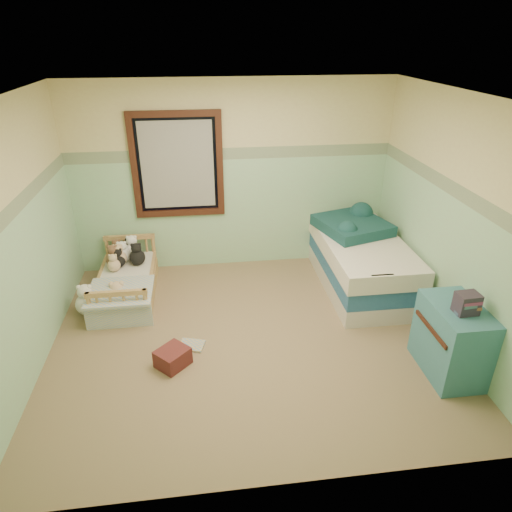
{
  "coord_description": "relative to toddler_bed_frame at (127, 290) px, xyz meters",
  "views": [
    {
      "loc": [
        -0.43,
        -3.97,
        3.01
      ],
      "look_at": [
        0.13,
        0.35,
        0.81
      ],
      "focal_mm": 31.7,
      "sensor_mm": 36.0,
      "label": 1
    }
  ],
  "objects": [
    {
      "name": "floor",
      "position": [
        1.41,
        -1.05,
        -0.1
      ],
      "size": [
        4.2,
        3.6,
        0.02
      ],
      "primitive_type": "cube",
      "color": "#836C50",
      "rests_on": "ground"
    },
    {
      "name": "ceiling",
      "position": [
        1.41,
        -1.05,
        2.42
      ],
      "size": [
        4.2,
        3.6,
        0.02
      ],
      "primitive_type": "cube",
      "color": "silver",
      "rests_on": "wall_back"
    },
    {
      "name": "wall_back",
      "position": [
        1.41,
        0.75,
        1.16
      ],
      "size": [
        4.2,
        0.04,
        2.5
      ],
      "primitive_type": "cube",
      "color": "beige",
      "rests_on": "floor"
    },
    {
      "name": "wall_front",
      "position": [
        1.41,
        -2.85,
        1.16
      ],
      "size": [
        4.2,
        0.04,
        2.5
      ],
      "primitive_type": "cube",
      "color": "beige",
      "rests_on": "floor"
    },
    {
      "name": "wall_left",
      "position": [
        -0.69,
        -1.05,
        1.16
      ],
      "size": [
        0.04,
        3.6,
        2.5
      ],
      "primitive_type": "cube",
      "color": "beige",
      "rests_on": "floor"
    },
    {
      "name": "wall_right",
      "position": [
        3.51,
        -1.05,
        1.16
      ],
      "size": [
        0.04,
        3.6,
        2.5
      ],
      "primitive_type": "cube",
      "color": "beige",
      "rests_on": "floor"
    },
    {
      "name": "wainscot_mint",
      "position": [
        1.41,
        0.74,
        0.66
      ],
      "size": [
        4.2,
        0.01,
        1.5
      ],
      "primitive_type": "cube",
      "color": "#9BC49D",
      "rests_on": "floor"
    },
    {
      "name": "border_strip",
      "position": [
        1.41,
        0.74,
        1.49
      ],
      "size": [
        4.2,
        0.01,
        0.15
      ],
      "primitive_type": "cube",
      "color": "#366040",
      "rests_on": "wall_back"
    },
    {
      "name": "window_frame",
      "position": [
        0.71,
        0.71,
        1.36
      ],
      "size": [
        1.16,
        0.06,
        1.36
      ],
      "primitive_type": "cube",
      "color": "#3C180D",
      "rests_on": "wall_back"
    },
    {
      "name": "window_blinds",
      "position": [
        0.71,
        0.72,
        1.36
      ],
      "size": [
        0.92,
        0.01,
        1.12
      ],
      "primitive_type": "cube",
      "color": "#B6B6AE",
      "rests_on": "window_frame"
    },
    {
      "name": "toddler_bed_frame",
      "position": [
        0.0,
        0.0,
        0.0
      ],
      "size": [
        0.67,
        1.34,
        0.17
      ],
      "primitive_type": "cube",
      "color": "olive",
      "rests_on": "floor"
    },
    {
      "name": "toddler_mattress",
      "position": [
        0.0,
        0.0,
        0.15
      ],
      "size": [
        0.61,
        1.28,
        0.12
      ],
      "primitive_type": "cube",
      "color": "white",
      "rests_on": "toddler_bed_frame"
    },
    {
      "name": "patchwork_quilt",
      "position": [
        0.0,
        -0.42,
        0.22
      ],
      "size": [
        0.73,
        0.67,
        0.03
      ],
      "primitive_type": "cube",
      "color": "#84ACDC",
      "rests_on": "toddler_mattress"
    },
    {
      "name": "plush_bed_brown",
      "position": [
        -0.15,
        0.5,
        0.3
      ],
      "size": [
        0.18,
        0.18,
        0.18
      ],
      "primitive_type": "sphere",
      "color": "brown",
      "rests_on": "toddler_mattress"
    },
    {
      "name": "plush_bed_white",
      "position": [
        0.05,
        0.5,
        0.31
      ],
      "size": [
        0.21,
        0.21,
        0.21
      ],
      "primitive_type": "sphere",
      "color": "white",
      "rests_on": "toddler_mattress"
    },
    {
      "name": "plush_bed_tan",
      "position": [
        -0.1,
        0.28,
        0.31
      ],
      "size": [
        0.2,
        0.2,
        0.2
      ],
      "primitive_type": "sphere",
      "color": "beige",
      "rests_on": "toddler_mattress"
    },
    {
      "name": "plush_bed_dark",
      "position": [
        0.13,
        0.28,
        0.31
      ],
      "size": [
        0.2,
        0.2,
        0.2
      ],
      "primitive_type": "sphere",
      "color": "black",
      "rests_on": "toddler_mattress"
    },
    {
      "name": "plush_floor_cream",
      "position": [
        -0.41,
        -0.35,
        0.04
      ],
      "size": [
        0.26,
        0.26,
        0.26
      ],
      "primitive_type": "sphere",
      "color": "white",
      "rests_on": "floor"
    },
    {
      "name": "plush_floor_tan",
      "position": [
        -0.06,
        -0.31,
        0.04
      ],
      "size": [
        0.26,
        0.26,
        0.26
      ],
      "primitive_type": "sphere",
      "color": "beige",
      "rests_on": "floor"
    },
    {
      "name": "twin_bed_frame",
      "position": [
        2.96,
        -0.12,
        0.02
      ],
      "size": [
        0.92,
        1.84,
        0.22
      ],
      "primitive_type": "cube",
      "color": "silver",
      "rests_on": "floor"
    },
    {
      "name": "twin_boxspring",
      "position": [
        2.96,
        -0.12,
        0.24
      ],
      "size": [
        0.92,
        1.84,
        0.22
      ],
      "primitive_type": "cube",
      "color": "navy",
      "rests_on": "twin_bed_frame"
    },
    {
      "name": "twin_mattress",
      "position": [
        2.96,
        -0.12,
        0.46
      ],
      "size": [
        0.96,
        1.88,
        0.22
      ],
      "primitive_type": "cube",
      "color": "white",
      "rests_on": "twin_boxspring"
    },
    {
      "name": "teal_blanket",
      "position": [
        2.91,
        0.18,
        0.64
      ],
      "size": [
        0.99,
        1.02,
        0.14
      ],
      "primitive_type": "cube",
      "rotation": [
        0.0,
        0.0,
        0.29
      ],
      "color": "#143C40",
      "rests_on": "twin_mattress"
    },
    {
      "name": "dresser",
      "position": [
        3.27,
        -1.82,
        0.28
      ],
      "size": [
        0.46,
        0.73,
        0.73
      ],
      "primitive_type": "cube",
      "color": "teal",
      "rests_on": "floor"
    },
    {
      "name": "book_stack",
      "position": [
        3.27,
        -1.91,
        0.74
      ],
      "size": [
        0.2,
        0.16,
        0.2
      ],
      "primitive_type": "cube",
      "rotation": [
        0.0,
        0.0,
        0.06
      ],
      "color": "#42282A",
      "rests_on": "dresser"
    },
    {
      "name": "red_pillow",
      "position": [
        0.61,
        -1.4,
        0.01
      ],
      "size": [
        0.39,
        0.39,
        0.19
      ],
      "primitive_type": "cube",
      "rotation": [
        0.0,
        0.0,
        0.78
      ],
      "color": "maroon",
      "rests_on": "floor"
    },
    {
      "name": "floor_book",
      "position": [
        0.8,
        -1.13,
        -0.07
      ],
      "size": [
        0.3,
        0.26,
        0.02
      ],
      "primitive_type": "cube",
      "rotation": [
        0.0,
        0.0,
        -0.29
      ],
      "color": "#FABB4B",
      "rests_on": "floor"
    },
    {
      "name": "extra_plush_0",
      "position": [
        -0.14,
        0.13,
        0.29
      ],
      "size": [
        0.16,
        0.16,
        0.16
      ],
      "primitive_type": "sphere",
      "color": "beige",
      "rests_on": "toddler_mattress"
    },
    {
      "name": "extra_plush_1",
      "position": [
        0.02,
        0.53,
        0.3
      ],
      "size": [
        0.18,
        0.18,
        0.18
      ],
      "primitive_type": "sphere",
      "color": "black",
      "rests_on": "toddler_mattress"
    },
    {
      "name": "extra_plush_2",
      "position": [
        -0.1,
        0.24,
        0.29
      ],
      "size": [
        0.18,
        0.18,
        0.18
      ],
      "primitive_type": "sphere",
      "color": "black",
      "rests_on": "toddler_mattress"
    },
    {
      "name": "extra_plush_3",
      "position": [
        -0.16,
        0.26,
        0.31
      ],
      "size": [
        0.2,
        0.2,
        0.2
      ],
      "primitive_type": "sphere",
      "color": "brown",
      "rests_on": "toddler_mattress"
    },
    {
      "name": "extra_plush_4",
      "position": [
        -0.06,
        0.38,
        0.3
      ],
      "size": [
        0.19,
        0.19,
        0.19
      ],
      "primitive_type": "sphere",
      "color": "white",
      "rests_on": "toddler_mattress"
    }
  ]
}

